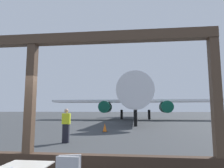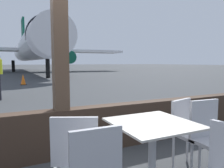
% 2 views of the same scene
% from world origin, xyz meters
% --- Properties ---
extents(ground_plane, '(220.00, 220.00, 0.00)m').
position_xyz_m(ground_plane, '(0.00, 40.00, 0.00)').
color(ground_plane, '#383A3D').
extents(window_frame, '(8.73, 0.24, 3.53)m').
position_xyz_m(window_frame, '(0.00, 0.00, 1.22)').
color(window_frame, '#38281E').
rests_on(window_frame, ground).
extents(dining_table, '(0.78, 0.78, 0.75)m').
position_xyz_m(dining_table, '(0.63, -1.29, 0.44)').
color(dining_table, '#ADA89E').
rests_on(dining_table, ground).
extents(cafe_chair_window_left, '(0.41, 0.41, 0.92)m').
position_xyz_m(cafe_chair_window_left, '(1.38, -1.36, 0.55)').
color(cafe_chair_window_left, '#B2B2B7').
rests_on(cafe_chair_window_left, ground).
extents(cafe_chair_window_right, '(0.47, 0.47, 0.88)m').
position_xyz_m(cafe_chair_window_right, '(1.35, -1.06, 0.53)').
color(cafe_chair_window_right, '#B2B2B7').
rests_on(cafe_chair_window_right, ground).
extents(cafe_chair_aisle_left, '(0.51, 0.51, 0.90)m').
position_xyz_m(cafe_chair_aisle_left, '(-0.14, -1.21, 0.53)').
color(cafe_chair_aisle_left, '#B2B2B7').
rests_on(cafe_chair_aisle_left, ground).
extents(airplane, '(28.08, 34.30, 10.20)m').
position_xyz_m(airplane, '(2.53, 29.82, 3.42)').
color(airplane, silver).
rests_on(airplane, ground).
extents(traffic_cone, '(0.36, 0.36, 0.66)m').
position_xyz_m(traffic_cone, '(0.17, 11.09, 0.31)').
color(traffic_cone, orange).
rests_on(traffic_cone, ground).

